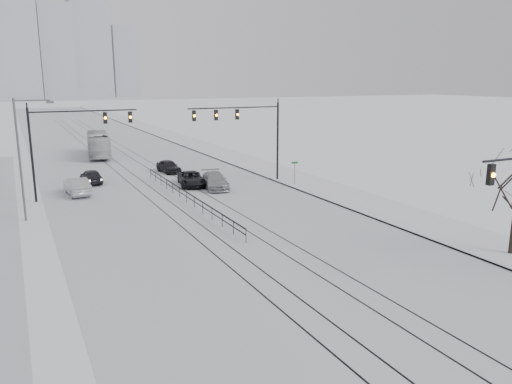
% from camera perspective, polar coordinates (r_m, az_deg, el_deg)
% --- Properties ---
extents(road, '(22.00, 260.00, 0.02)m').
position_cam_1_polar(road, '(71.55, -15.53, 4.05)').
color(road, silver).
rests_on(road, ground).
extents(sidewalk_east, '(5.00, 260.00, 0.16)m').
position_cam_1_polar(sidewalk_east, '(75.14, -5.36, 4.91)').
color(sidewalk_east, silver).
rests_on(sidewalk_east, ground).
extents(curb, '(0.10, 260.00, 0.12)m').
position_cam_1_polar(curb, '(74.32, -7.13, 4.77)').
color(curb, gray).
rests_on(curb, ground).
extents(tram_rails, '(5.30, 180.00, 0.01)m').
position_cam_1_polar(tram_rails, '(52.28, -11.38, 1.20)').
color(tram_rails, black).
rests_on(tram_rails, ground).
extents(skyline, '(96.00, 48.00, 72.00)m').
position_cam_1_polar(skyline, '(284.55, -23.37, 15.87)').
color(skyline, '#A3A7B3').
rests_on(skyline, ground).
extents(traffic_mast_ne, '(9.60, 0.37, 8.00)m').
position_cam_1_polar(traffic_mast_ne, '(49.52, -0.93, 7.53)').
color(traffic_mast_ne, black).
rests_on(traffic_mast_ne, ground).
extents(traffic_mast_nw, '(9.10, 0.37, 8.00)m').
position_cam_1_polar(traffic_mast_nw, '(46.07, -20.72, 6.09)').
color(traffic_mast_nw, black).
rests_on(traffic_mast_nw, ground).
extents(street_light_west, '(2.73, 0.25, 9.00)m').
position_cam_1_polar(street_light_west, '(39.96, -25.05, 4.28)').
color(street_light_west, '#595B60').
rests_on(street_light_west, ground).
extents(median_fence, '(0.06, 24.00, 1.00)m').
position_cam_1_polar(median_fence, '(42.78, -7.95, -0.53)').
color(median_fence, black).
rests_on(median_fence, ground).
extents(street_sign, '(0.70, 0.06, 2.40)m').
position_cam_1_polar(street_sign, '(49.14, 4.44, 2.56)').
color(street_sign, '#595B60').
rests_on(street_sign, ground).
extents(sedan_sb_inner, '(1.95, 4.34, 1.45)m').
position_cam_1_polar(sedan_sb_inner, '(52.84, -18.32, 1.70)').
color(sedan_sb_inner, black).
rests_on(sedan_sb_inner, ground).
extents(sedan_sb_outer, '(2.05, 4.89, 1.57)m').
position_cam_1_polar(sedan_sb_outer, '(48.04, -19.77, 0.61)').
color(sedan_sb_outer, '#ACB1B4').
rests_on(sedan_sb_outer, ground).
extents(sedan_nb_front, '(3.21, 5.32, 1.38)m').
position_cam_1_polar(sedan_nb_front, '(49.52, -7.41, 1.50)').
color(sedan_nb_front, black).
rests_on(sedan_nb_front, ground).
extents(sedan_nb_right, '(3.04, 5.49, 1.51)m').
position_cam_1_polar(sedan_nb_right, '(48.04, -4.70, 1.29)').
color(sedan_nb_right, '#9DA1A4').
rests_on(sedan_nb_right, ground).
extents(sedan_nb_far, '(2.14, 4.30, 1.41)m').
position_cam_1_polar(sedan_nb_far, '(56.94, -9.96, 2.89)').
color(sedan_nb_far, black).
rests_on(sedan_nb_far, ground).
extents(box_truck, '(4.13, 11.83, 3.23)m').
position_cam_1_polar(box_truck, '(71.20, -17.57, 5.18)').
color(box_truck, silver).
rests_on(box_truck, ground).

